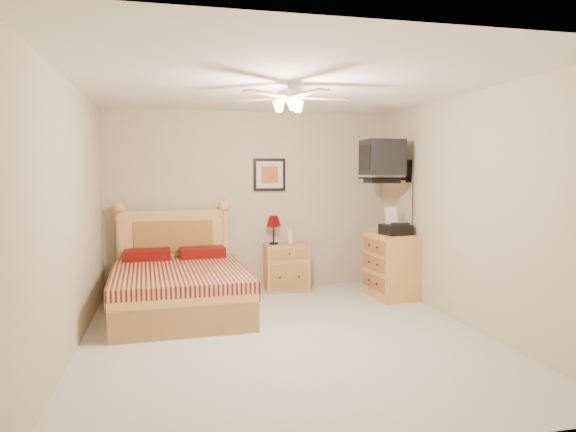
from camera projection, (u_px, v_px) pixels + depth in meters
name	position (u px, v px, depth m)	size (l,w,h in m)	color
floor	(285.00, 336.00, 5.20)	(4.50, 4.50, 0.00)	#ADA99C
ceiling	(285.00, 86.00, 4.98)	(4.00, 4.50, 0.04)	white
wall_back	(251.00, 201.00, 7.27)	(4.00, 0.04, 2.50)	tan
wall_front	(372.00, 246.00, 2.91)	(4.00, 0.04, 2.50)	tan
wall_left	(70.00, 218.00, 4.64)	(0.04, 4.50, 2.50)	tan
wall_right	(466.00, 210.00, 5.54)	(0.04, 4.50, 2.50)	tan
bed	(179.00, 260.00, 6.00)	(1.50, 1.96, 1.27)	tan
nightstand	(286.00, 267.00, 7.22)	(0.60, 0.45, 0.65)	#AB683E
table_lamp	(274.00, 230.00, 7.19)	(0.22, 0.22, 0.40)	#5B0203
lotion_bottle	(290.00, 235.00, 7.25)	(0.09, 0.09, 0.24)	silver
framed_picture	(269.00, 175.00, 7.28)	(0.46, 0.04, 0.46)	black
dresser	(391.00, 266.00, 6.80)	(0.50, 0.71, 0.84)	#C17643
fax_machine	(396.00, 221.00, 6.69)	(0.33, 0.36, 0.36)	black
magazine_lower	(380.00, 231.00, 6.97)	(0.19, 0.26, 0.02)	#B2AB8F
magazine_upper	(381.00, 230.00, 6.98)	(0.19, 0.26, 0.02)	tan
wall_tv	(393.00, 161.00, 6.73)	(0.56, 0.46, 0.58)	black
ceiling_fan	(290.00, 97.00, 4.80)	(1.14, 1.14, 0.28)	white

